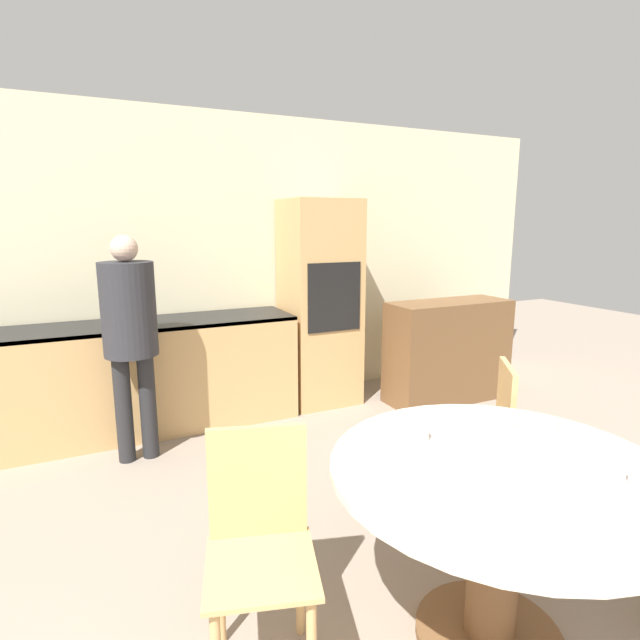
% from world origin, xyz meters
% --- Properties ---
extents(wall_back, '(6.99, 0.05, 2.60)m').
position_xyz_m(wall_back, '(0.00, 4.71, 1.30)').
color(wall_back, beige).
rests_on(wall_back, ground_plane).
extents(kitchen_counter, '(3.11, 0.60, 0.89)m').
position_xyz_m(kitchen_counter, '(-1.09, 4.36, 0.46)').
color(kitchen_counter, tan).
rests_on(kitchen_counter, ground_plane).
extents(oven_unit, '(0.63, 0.59, 1.87)m').
position_xyz_m(oven_unit, '(0.81, 4.37, 0.93)').
color(oven_unit, tan).
rests_on(oven_unit, ground_plane).
extents(sideboard, '(1.18, 0.45, 0.95)m').
position_xyz_m(sideboard, '(1.91, 3.87, 0.47)').
color(sideboard, brown).
rests_on(sideboard, ground_plane).
extents(dining_table, '(1.29, 1.29, 0.76)m').
position_xyz_m(dining_table, '(0.23, 1.55, 0.52)').
color(dining_table, brown).
rests_on(dining_table, ground_plane).
extents(chair_far_left, '(0.50, 0.50, 0.90)m').
position_xyz_m(chair_far_left, '(-0.62, 1.90, 0.51)').
color(chair_far_left, tan).
rests_on(chair_far_left, ground_plane).
extents(chair_far_right, '(0.56, 0.56, 0.90)m').
position_xyz_m(chair_far_right, '(0.82, 2.24, 0.51)').
color(chair_far_right, tan).
rests_on(chair_far_right, ground_plane).
extents(person_standing, '(0.36, 0.36, 1.58)m').
position_xyz_m(person_standing, '(-0.87, 3.84, 0.98)').
color(person_standing, '#262628').
rests_on(person_standing, ground_plane).
extents(cup, '(0.08, 0.08, 0.08)m').
position_xyz_m(cup, '(0.08, 1.87, 0.81)').
color(cup, silver).
rests_on(cup, dining_table).
extents(bowl_centre, '(0.14, 0.14, 0.04)m').
position_xyz_m(bowl_centre, '(0.12, 1.62, 0.78)').
color(bowl_centre, silver).
rests_on(bowl_centre, dining_table).
extents(bowl_far, '(0.18, 0.18, 0.04)m').
position_xyz_m(bowl_far, '(0.60, 1.72, 0.79)').
color(bowl_far, beige).
rests_on(bowl_far, dining_table).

